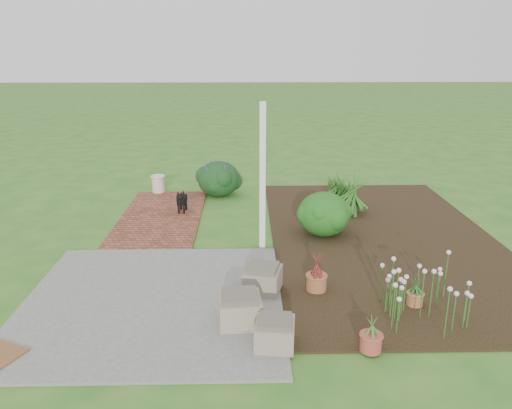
{
  "coord_description": "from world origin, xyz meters",
  "views": [
    {
      "loc": [
        0.02,
        -7.85,
        3.35
      ],
      "look_at": [
        0.2,
        0.4,
        0.7
      ],
      "focal_mm": 35.0,
      "sensor_mm": 36.0,
      "label": 1
    }
  ],
  "objects_px": {
    "black_dog": "(182,200)",
    "cream_ceramic_urn": "(158,184)",
    "evergreen_shrub": "(324,213)",
    "stone_trough_near": "(275,334)"
  },
  "relations": [
    {
      "from": "black_dog",
      "to": "evergreen_shrub",
      "type": "relative_size",
      "value": 0.55
    },
    {
      "from": "black_dog",
      "to": "cream_ceramic_urn",
      "type": "relative_size",
      "value": 1.36
    },
    {
      "from": "stone_trough_near",
      "to": "black_dog",
      "type": "relative_size",
      "value": 0.84
    },
    {
      "from": "stone_trough_near",
      "to": "evergreen_shrub",
      "type": "xyz_separation_m",
      "value": [
        1.1,
        3.58,
        0.25
      ]
    },
    {
      "from": "black_dog",
      "to": "evergreen_shrub",
      "type": "xyz_separation_m",
      "value": [
        2.74,
        -1.27,
        0.12
      ]
    },
    {
      "from": "black_dog",
      "to": "cream_ceramic_urn",
      "type": "distance_m",
      "value": 1.68
    },
    {
      "from": "stone_trough_near",
      "to": "cream_ceramic_urn",
      "type": "xyz_separation_m",
      "value": [
        -2.38,
        6.35,
        0.05
      ]
    },
    {
      "from": "stone_trough_near",
      "to": "evergreen_shrub",
      "type": "height_order",
      "value": "evergreen_shrub"
    },
    {
      "from": "evergreen_shrub",
      "to": "stone_trough_near",
      "type": "bearing_deg",
      "value": -107.03
    },
    {
      "from": "black_dog",
      "to": "stone_trough_near",
      "type": "bearing_deg",
      "value": -67.54
    }
  ]
}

